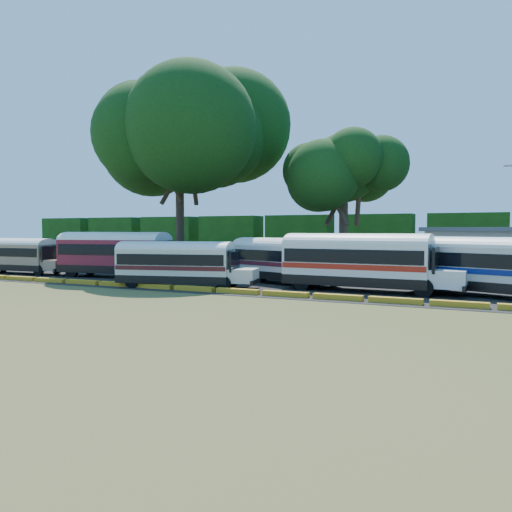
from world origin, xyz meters
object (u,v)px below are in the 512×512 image
at_px(bus_red, 117,251).
at_px(bus_white_red, 360,259).
at_px(bus_beige, 18,253).
at_px(bus_cream_west, 178,261).
at_px(tree_west, 179,125).

distance_m(bus_red, bus_white_red, 19.36).
distance_m(bus_beige, bus_red, 10.05).
height_order(bus_cream_west, bus_white_red, bus_white_red).
xyz_separation_m(bus_red, tree_west, (-0.67, 9.80, 11.66)).
bearing_deg(bus_white_red, bus_red, -179.75).
distance_m(bus_beige, bus_cream_west, 18.42).
xyz_separation_m(bus_cream_west, bus_white_red, (11.12, 2.96, 0.30)).
bearing_deg(bus_beige, tree_west, 46.49).
distance_m(bus_red, bus_cream_west, 9.01).
height_order(bus_beige, bus_white_red, bus_white_red).
xyz_separation_m(bus_beige, tree_west, (9.32, 10.74, 11.98)).
height_order(bus_red, bus_white_red, bus_red).
relative_size(bus_beige, bus_white_red, 0.86).
relative_size(bus_cream_west, tree_west, 0.49).
bearing_deg(bus_cream_west, bus_white_red, 2.06).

